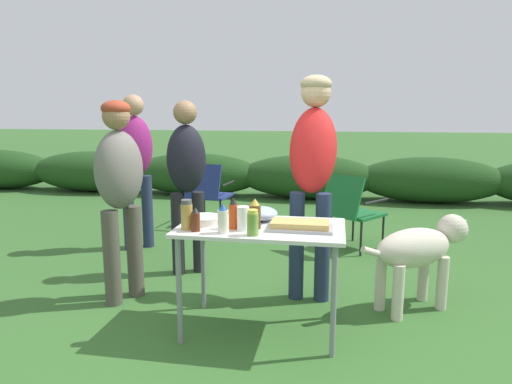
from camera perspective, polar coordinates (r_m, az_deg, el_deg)
name	(u,v)px	position (r m, az deg, el deg)	size (l,w,h in m)	color
ground_plane	(261,329)	(3.31, 0.64, -16.77)	(60.00, 60.00, 0.00)	#336028
shrub_hedge	(308,177)	(7.86, 6.47, 1.90)	(14.40, 0.90, 0.75)	#1E4219
folding_table	(261,237)	(3.06, 0.66, -5.66)	(1.10, 0.64, 0.74)	silver
food_tray	(300,226)	(2.96, 5.54, -4.20)	(0.42, 0.22, 0.06)	#9E9EA3
plate_stack	(205,220)	(3.13, -6.42, -3.46)	(0.23, 0.23, 0.05)	white
mixing_bowl	(259,213)	(3.19, 0.42, -2.69)	(0.26, 0.26, 0.10)	#99B2CC
paper_cup_stack	(243,218)	(2.93, -1.63, -3.31)	(0.08, 0.08, 0.15)	white
relish_jar	(253,223)	(2.80, -0.42, -3.87)	(0.07, 0.07, 0.16)	olive
mayo_bottle	(223,219)	(2.86, -4.15, -3.41)	(0.07, 0.07, 0.19)	silver
beer_bottle	(255,214)	(2.96, -0.14, -2.80)	(0.08, 0.08, 0.20)	brown
bbq_sauce_bottle	(195,220)	(2.93, -7.57, -3.47)	(0.06, 0.06, 0.15)	#562314
hot_sauce_bottle	(233,214)	(2.96, -2.85, -2.75)	(0.06, 0.06, 0.21)	#CC4214
spice_jar	(187,215)	(2.97, -8.66, -2.85)	(0.08, 0.08, 0.19)	#B2893D
standing_person_with_beanie	(313,158)	(3.65, 7.13, 4.25)	(0.39, 0.53, 1.78)	#232D4C
standing_person_in_gray_fleece	(136,158)	(5.05, -14.82, 4.18)	(0.46, 0.44, 1.66)	#232D4C
standing_person_in_navy_coat	(120,182)	(3.65, -16.67, 1.21)	(0.44, 0.49, 1.58)	#4C473D
standing_person_in_red_jacket	(187,172)	(4.16, -8.66, 2.55)	(0.43, 0.39, 1.59)	black
dog	(420,249)	(3.68, 19.81, -6.75)	(0.90, 0.69, 0.70)	beige
camp_chair_green_behind_table	(208,191)	(5.93, -5.97, 0.12)	(0.54, 0.65, 0.83)	navy
camp_chair_near_hedge	(352,208)	(4.99, 11.87, -1.96)	(0.73, 0.75, 0.83)	#19602D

